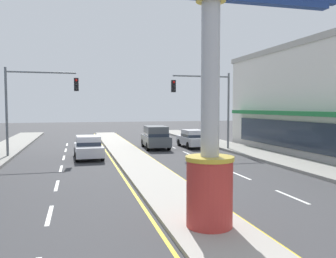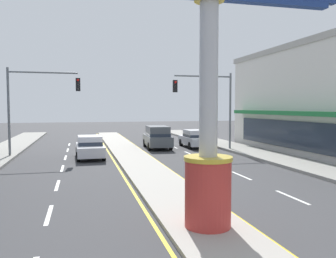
# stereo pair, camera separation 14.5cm
# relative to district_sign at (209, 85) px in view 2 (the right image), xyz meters

# --- Properties ---
(median_strip) EXTENTS (2.38, 52.00, 0.14)m
(median_strip) POSITION_rel_district_sign_xyz_m (-0.00, 11.47, -4.06)
(median_strip) COLOR #A39E93
(median_strip) RESTS_ON ground
(sidewalk_right) EXTENTS (2.89, 60.00, 0.18)m
(sidewalk_right) POSITION_rel_district_sign_xyz_m (9.24, 9.47, -4.04)
(sidewalk_right) COLOR gray
(sidewalk_right) RESTS_ON ground
(lane_markings) EXTENTS (9.12, 52.00, 0.01)m
(lane_markings) POSITION_rel_district_sign_xyz_m (-0.00, 10.12, -4.12)
(lane_markings) COLOR silver
(lane_markings) RESTS_ON ground
(district_sign) EXTENTS (7.99, 1.37, 7.80)m
(district_sign) POSITION_rel_district_sign_xyz_m (0.00, 0.00, 0.00)
(district_sign) COLOR #B7332D
(district_sign) RESTS_ON median_strip
(traffic_light_left_side) EXTENTS (4.86, 0.46, 6.20)m
(traffic_light_left_side) POSITION_rel_district_sign_xyz_m (-6.43, 16.59, 0.12)
(traffic_light_left_side) COLOR slate
(traffic_light_left_side) RESTS_ON ground
(traffic_light_right_side) EXTENTS (4.86, 0.46, 6.20)m
(traffic_light_right_side) POSITION_rel_district_sign_xyz_m (6.43, 16.67, 0.12)
(traffic_light_right_side) COLOR slate
(traffic_light_right_side) RESTS_ON ground
(sedan_near_right_lane) EXTENTS (1.94, 4.35, 1.53)m
(sedan_near_right_lane) POSITION_rel_district_sign_xyz_m (-2.84, 15.21, -3.34)
(sedan_near_right_lane) COLOR silver
(sedan_near_right_lane) RESTS_ON ground
(suv_far_right_lane) EXTENTS (2.15, 4.69, 1.90)m
(suv_far_right_lane) POSITION_rel_district_sign_xyz_m (2.84, 19.52, -3.14)
(suv_far_right_lane) COLOR #4C5156
(suv_far_right_lane) RESTS_ON ground
(sedan_near_left_lane) EXTENTS (1.85, 4.31, 1.53)m
(sedan_near_left_lane) POSITION_rel_district_sign_xyz_m (6.14, 19.50, -3.34)
(sedan_near_left_lane) COLOR silver
(sedan_near_left_lane) RESTS_ON ground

